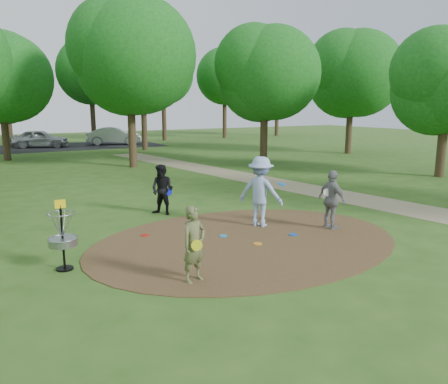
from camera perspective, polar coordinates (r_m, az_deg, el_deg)
ground at (r=11.47m, az=3.04°, el=-6.42°), size 100.00×100.00×0.00m
dirt_clearing at (r=11.46m, az=3.04°, el=-6.37°), size 8.40×8.40×0.02m
footpath at (r=17.10m, az=17.76°, el=-1.00°), size 7.55×39.89×0.01m
parking_lot at (r=40.09m, az=-18.65°, el=5.70°), size 14.00×8.00×0.01m
player_observer_with_disc at (r=8.71m, az=-3.94°, el=-6.83°), size 0.65×0.52×1.56m
player_throwing_with_disc at (r=12.65m, az=4.80°, el=0.02°), size 1.56×1.52×2.04m
player_walking_with_disc at (r=14.14m, az=-8.05°, el=0.29°), size 0.97×1.00×1.63m
player_waiting_with_disc at (r=12.70m, az=13.91°, el=-1.02°), size 0.50×1.00×1.70m
disc_ground_cyan at (r=11.79m, az=-0.12°, el=-5.75°), size 0.22×0.22×0.02m
disc_ground_blue at (r=12.06m, az=9.01°, el=-5.51°), size 0.22×0.22×0.02m
disc_ground_red at (r=12.05m, az=-10.30°, el=-5.57°), size 0.22×0.22×0.02m
car_left at (r=39.67m, az=-22.89°, el=6.44°), size 4.73×3.09×1.50m
car_right at (r=40.56m, az=-14.13°, el=7.11°), size 5.01×3.19×1.56m
disc_ground_orange at (r=11.18m, az=4.43°, el=-6.75°), size 0.22×0.22×0.02m
disc_golf_basket at (r=9.89m, az=-20.40°, el=-4.73°), size 0.63×0.63×1.54m
tree_ring at (r=20.65m, az=-5.69°, el=16.19°), size 37.44×45.51×9.19m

